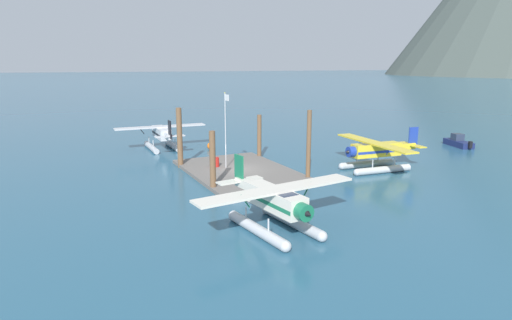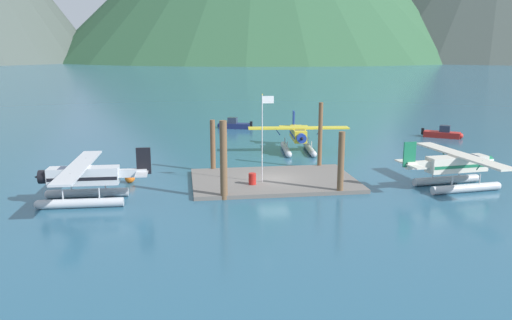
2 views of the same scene
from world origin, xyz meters
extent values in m
plane|color=#285670|center=(0.00, 0.00, 0.00)|extent=(1200.00, 1200.00, 0.00)
cube|color=#66605B|center=(0.00, 0.00, 0.15)|extent=(13.12, 8.79, 0.30)
cylinder|color=brown|center=(-4.38, -4.20, 2.86)|extent=(0.52, 0.52, 5.71)
cylinder|color=brown|center=(4.27, -4.13, 2.35)|extent=(0.47, 0.47, 4.71)
cylinder|color=brown|center=(-4.63, 4.37, 2.30)|extent=(0.44, 0.44, 4.60)
cylinder|color=brown|center=(4.97, 4.20, 2.99)|extent=(0.38, 0.38, 5.98)
cylinder|color=silver|center=(-1.09, -0.86, 3.72)|extent=(0.08, 0.08, 6.84)
cube|color=white|center=(-0.64, -0.86, 6.79)|extent=(0.90, 0.03, 0.56)
sphere|color=gold|center=(-1.09, -0.86, 7.19)|extent=(0.10, 0.10, 0.10)
cylinder|color=#AD1E19|center=(-1.96, -1.50, 0.74)|extent=(0.58, 0.58, 0.88)
torus|color=#AD1E19|center=(-1.96, -1.50, 0.74)|extent=(0.62, 0.62, 0.04)
sphere|color=orange|center=(-11.54, 1.48, 0.41)|extent=(0.81, 0.81, 0.81)
cylinder|color=#B7BABF|center=(-14.16, -4.81, 0.32)|extent=(5.61, 0.78, 0.64)
sphere|color=#B7BABF|center=(-16.96, -4.74, 0.32)|extent=(0.64, 0.64, 0.64)
cylinder|color=#B7BABF|center=(-14.10, -2.31, 0.32)|extent=(5.61, 0.78, 0.64)
sphere|color=#B7BABF|center=(-16.89, -2.24, 0.32)|extent=(0.64, 0.64, 0.64)
cylinder|color=#B7BABF|center=(-15.36, -4.78, 0.99)|extent=(0.10, 0.10, 0.70)
cylinder|color=#B7BABF|center=(-12.96, -4.84, 0.99)|extent=(0.10, 0.10, 0.70)
cylinder|color=#B7BABF|center=(-15.30, -2.28, 0.99)|extent=(0.10, 0.10, 0.70)
cylinder|color=#B7BABF|center=(-12.90, -2.34, 0.99)|extent=(0.10, 0.10, 0.70)
cube|color=silver|center=(-14.13, -3.56, 1.94)|extent=(4.83, 1.36, 1.20)
cube|color=black|center=(-14.13, -3.56, 1.84)|extent=(4.73, 1.37, 0.24)
cube|color=#283347|center=(-15.21, -3.53, 2.27)|extent=(1.13, 1.08, 0.56)
cube|color=silver|center=(-14.43, -3.55, 2.61)|extent=(1.65, 10.43, 0.14)
cylinder|color=black|center=(-14.48, -5.75, 2.27)|extent=(0.10, 0.62, 0.84)
cylinder|color=black|center=(-14.37, -1.35, 2.27)|extent=(0.10, 0.62, 0.84)
cylinder|color=black|center=(-16.83, -3.49, 1.94)|extent=(0.62, 0.97, 0.96)
cone|color=black|center=(-17.28, -3.48, 1.94)|extent=(0.36, 0.37, 0.36)
cube|color=silver|center=(-10.88, -3.64, 2.04)|extent=(2.21, 0.49, 0.56)
cube|color=black|center=(-9.98, -3.66, 2.89)|extent=(1.00, 0.14, 1.90)
cube|color=silver|center=(-10.08, -3.66, 2.14)|extent=(0.88, 3.22, 0.10)
cylinder|color=#B7BABF|center=(5.95, 11.69, 0.32)|extent=(1.19, 5.64, 0.64)
sphere|color=#B7BABF|center=(5.67, 8.90, 0.32)|extent=(0.64, 0.64, 0.64)
cylinder|color=#B7BABF|center=(3.46, 11.93, 0.32)|extent=(1.19, 5.64, 0.64)
sphere|color=#B7BABF|center=(3.18, 9.15, 0.32)|extent=(0.64, 0.64, 0.64)
cylinder|color=#B7BABF|center=(5.83, 10.49, 0.99)|extent=(0.10, 0.10, 0.70)
cylinder|color=#B7BABF|center=(6.07, 12.88, 0.99)|extent=(0.10, 0.10, 0.70)
cylinder|color=#B7BABF|center=(3.34, 10.74, 0.99)|extent=(0.10, 0.10, 0.70)
cylinder|color=#B7BABF|center=(3.58, 13.13, 0.99)|extent=(0.10, 0.10, 0.70)
cube|color=yellow|center=(4.70, 11.81, 1.94)|extent=(1.71, 4.90, 1.20)
cube|color=#1E389E|center=(4.70, 11.81, 1.84)|extent=(1.72, 4.81, 0.24)
cube|color=#283347|center=(4.60, 10.74, 2.27)|extent=(1.16, 1.20, 0.56)
cube|color=yellow|center=(4.67, 11.51, 2.61)|extent=(10.49, 2.43, 0.14)
cylinder|color=#1E389E|center=(6.86, 11.29, 2.27)|extent=(0.63, 0.14, 0.84)
cylinder|color=#1E389E|center=(2.48, 11.73, 2.27)|extent=(0.63, 0.14, 0.84)
cylinder|color=#1E389E|center=(4.44, 9.12, 1.94)|extent=(1.01, 0.69, 0.96)
cone|color=black|center=(4.39, 8.68, 1.94)|extent=(0.39, 0.38, 0.36)
cube|color=yellow|center=(5.03, 15.04, 2.04)|extent=(0.66, 2.23, 0.56)
cube|color=#1E389E|center=(5.12, 15.94, 2.89)|extent=(0.22, 1.01, 1.90)
cube|color=yellow|center=(5.11, 15.84, 2.14)|extent=(3.26, 1.11, 0.10)
cylinder|color=#B7BABF|center=(13.52, -2.53, 0.32)|extent=(5.64, 1.25, 0.64)
sphere|color=#B7BABF|center=(16.30, -2.23, 0.32)|extent=(0.64, 0.64, 0.64)
cylinder|color=#B7BABF|center=(13.79, -5.02, 0.32)|extent=(5.64, 1.25, 0.64)
sphere|color=#B7BABF|center=(16.57, -4.71, 0.32)|extent=(0.64, 0.64, 0.64)
cylinder|color=#B7BABF|center=(14.71, -2.40, 0.99)|extent=(0.10, 0.10, 0.70)
cylinder|color=#B7BABF|center=(12.32, -2.66, 0.99)|extent=(0.10, 0.10, 0.70)
cylinder|color=#B7BABF|center=(14.98, -4.89, 0.99)|extent=(0.10, 0.10, 0.70)
cylinder|color=#B7BABF|center=(12.60, -5.15, 0.99)|extent=(0.10, 0.10, 0.70)
cube|color=silver|center=(13.65, -3.78, 1.94)|extent=(4.91, 1.76, 1.20)
cube|color=#196B47|center=(13.65, -3.78, 1.84)|extent=(4.81, 1.77, 0.24)
cube|color=#283347|center=(14.73, -3.66, 2.27)|extent=(1.21, 1.17, 0.56)
cube|color=silver|center=(13.95, -3.74, 2.61)|extent=(2.53, 10.49, 0.14)
cylinder|color=#196B47|center=(13.71, -1.56, 2.27)|extent=(0.15, 0.63, 0.84)
cylinder|color=#196B47|center=(14.19, -5.93, 2.27)|extent=(0.15, 0.63, 0.84)
cylinder|color=#196B47|center=(16.34, -3.48, 1.94)|extent=(0.70, 1.02, 0.96)
cone|color=black|center=(16.78, -3.43, 1.94)|extent=(0.39, 0.40, 0.36)
cube|color=silver|center=(10.42, -4.13, 2.04)|extent=(2.23, 0.68, 0.56)
cube|color=#196B47|center=(9.53, -4.23, 2.89)|extent=(1.01, 0.23, 1.90)
cube|color=silver|center=(9.63, -4.22, 2.14)|extent=(1.15, 3.27, 0.10)
cube|color=navy|center=(-0.16, 29.05, 0.35)|extent=(4.46, 2.74, 0.70)
sphere|color=navy|center=(-2.15, 29.71, 0.35)|extent=(0.70, 0.70, 0.70)
cube|color=#283347|center=(-0.44, 29.15, 1.10)|extent=(1.48, 1.42, 0.80)
cube|color=black|center=(2.01, 28.34, 0.60)|extent=(0.42, 0.44, 0.80)
cube|color=#B2231E|center=(24.20, 18.14, 0.35)|extent=(4.31, 3.61, 0.70)
sphere|color=#B2231E|center=(25.94, 16.95, 0.35)|extent=(0.70, 0.70, 0.70)
cube|color=#283347|center=(24.45, 17.97, 1.10)|extent=(1.61, 1.59, 0.80)
cube|color=black|center=(22.32, 19.42, 0.60)|extent=(0.47, 0.48, 0.80)
camera|label=1|loc=(34.61, -15.30, 9.62)|focal=29.97mm
camera|label=2|loc=(-7.16, -39.29, 10.58)|focal=35.65mm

